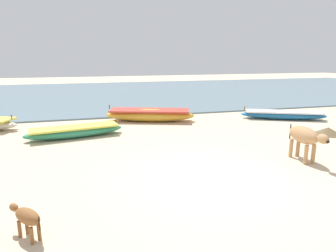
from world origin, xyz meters
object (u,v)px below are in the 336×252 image
at_px(fishing_boat_0, 283,115).
at_px(fishing_boat_3, 150,115).
at_px(cow_adult_tan, 305,137).
at_px(calf_near_brown, 27,217).
at_px(fishing_boat_5, 75,131).

bearing_deg(fishing_boat_0, fishing_boat_3, 12.84).
distance_m(cow_adult_tan, calf_near_brown, 7.54).
distance_m(fishing_boat_3, cow_adult_tan, 7.46).
bearing_deg(cow_adult_tan, fishing_boat_3, -153.20).
height_order(fishing_boat_0, fishing_boat_3, fishing_boat_3).
bearing_deg(fishing_boat_5, cow_adult_tan, -44.69).
xyz_separation_m(fishing_boat_0, cow_adult_tan, (-3.21, -5.39, 0.53)).
bearing_deg(cow_adult_tan, fishing_boat_5, -123.75).
bearing_deg(cow_adult_tan, calf_near_brown, -73.32).
height_order(fishing_boat_5, cow_adult_tan, cow_adult_tan).
bearing_deg(cow_adult_tan, fishing_boat_0, 149.94).
height_order(fishing_boat_3, fishing_boat_5, fishing_boat_3).
distance_m(fishing_boat_3, calf_near_brown, 9.62).
height_order(fishing_boat_0, fishing_boat_5, fishing_boat_5).
relative_size(cow_adult_tan, calf_near_brown, 2.19).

